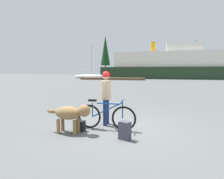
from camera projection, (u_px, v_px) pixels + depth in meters
ground_plane at (120, 128)px, 5.86m from camera, size 160.00×160.00×0.00m
bicycle at (106, 116)px, 5.69m from camera, size 1.81×0.44×0.92m
person_cyclist at (106, 93)px, 6.13m from camera, size 0.32×0.53×1.74m
dog at (71, 114)px, 5.35m from camera, size 1.32×0.44×0.83m
backpack at (125, 131)px, 4.87m from camera, size 0.33×0.29×0.47m
handbag_pannier at (79, 126)px, 5.58m from camera, size 0.33×0.20×0.30m
dock_pier at (112, 79)px, 36.57m from camera, size 12.24×2.35×0.40m
ferry_boat at (169, 66)px, 41.62m from camera, size 28.91×7.77×8.12m
sailboat_moored at (92, 76)px, 42.56m from camera, size 8.50×2.38×7.39m
pine_tree_far_left at (105, 51)px, 59.28m from camera, size 2.97×2.97×12.55m
pine_tree_center at (174, 55)px, 51.72m from camera, size 4.19×4.19×9.29m
pine_tree_far_right at (195, 53)px, 51.61m from camera, size 3.33×3.33×10.13m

